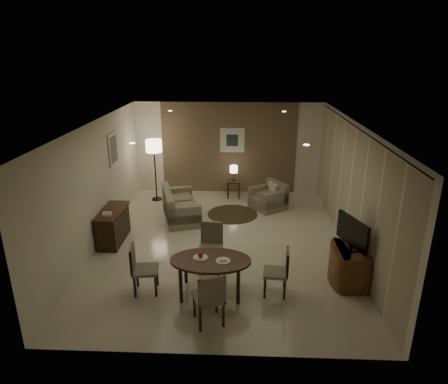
{
  "coord_description": "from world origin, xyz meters",
  "views": [
    {
      "loc": [
        0.36,
        -8.07,
        4.12
      ],
      "look_at": [
        0.0,
        0.2,
        1.15
      ],
      "focal_mm": 32.0,
      "sensor_mm": 36.0,
      "label": 1
    }
  ],
  "objects_px": {
    "console_desk": "(113,226)",
    "side_table": "(234,189)",
    "floor_lamp": "(155,170)",
    "chair_right": "(275,272)",
    "armchair": "(268,196)",
    "sofa": "(181,204)",
    "dining_table": "(211,276)",
    "chair_near": "(208,297)",
    "chair_left": "(145,269)",
    "tv_cabinet": "(350,266)",
    "chair_far": "(210,248)"
  },
  "relations": [
    {
      "from": "chair_right",
      "to": "floor_lamp",
      "type": "bearing_deg",
      "value": -141.1
    },
    {
      "from": "tv_cabinet",
      "to": "chair_left",
      "type": "distance_m",
      "value": 3.73
    },
    {
      "from": "floor_lamp",
      "to": "sofa",
      "type": "bearing_deg",
      "value": -55.2
    },
    {
      "from": "tv_cabinet",
      "to": "floor_lamp",
      "type": "relative_size",
      "value": 0.51
    },
    {
      "from": "chair_right",
      "to": "sofa",
      "type": "height_order",
      "value": "chair_right"
    },
    {
      "from": "chair_left",
      "to": "dining_table",
      "type": "bearing_deg",
      "value": -97.18
    },
    {
      "from": "chair_left",
      "to": "floor_lamp",
      "type": "height_order",
      "value": "floor_lamp"
    },
    {
      "from": "armchair",
      "to": "console_desk",
      "type": "bearing_deg",
      "value": -93.76
    },
    {
      "from": "chair_near",
      "to": "side_table",
      "type": "bearing_deg",
      "value": -113.14
    },
    {
      "from": "tv_cabinet",
      "to": "chair_far",
      "type": "distance_m",
      "value": 2.63
    },
    {
      "from": "chair_far",
      "to": "sofa",
      "type": "relative_size",
      "value": 0.59
    },
    {
      "from": "console_desk",
      "to": "chair_left",
      "type": "xyz_separation_m",
      "value": [
        1.19,
        -1.96,
        0.08
      ]
    },
    {
      "from": "chair_left",
      "to": "chair_right",
      "type": "distance_m",
      "value": 2.3
    },
    {
      "from": "side_table",
      "to": "floor_lamp",
      "type": "relative_size",
      "value": 0.29
    },
    {
      "from": "chair_near",
      "to": "chair_far",
      "type": "distance_m",
      "value": 1.59
    },
    {
      "from": "chair_left",
      "to": "side_table",
      "type": "relative_size",
      "value": 1.76
    },
    {
      "from": "dining_table",
      "to": "chair_far",
      "type": "distance_m",
      "value": 0.79
    },
    {
      "from": "chair_near",
      "to": "chair_left",
      "type": "height_order",
      "value": "chair_near"
    },
    {
      "from": "chair_right",
      "to": "armchair",
      "type": "distance_m",
      "value": 4.04
    },
    {
      "from": "chair_far",
      "to": "chair_right",
      "type": "xyz_separation_m",
      "value": [
        1.2,
        -0.73,
        -0.04
      ]
    },
    {
      "from": "tv_cabinet",
      "to": "console_desk",
      "type": "bearing_deg",
      "value": 162.95
    },
    {
      "from": "chair_right",
      "to": "side_table",
      "type": "bearing_deg",
      "value": -165.08
    },
    {
      "from": "tv_cabinet",
      "to": "side_table",
      "type": "bearing_deg",
      "value": 116.61
    },
    {
      "from": "chair_left",
      "to": "side_table",
      "type": "xyz_separation_m",
      "value": [
        1.46,
        4.93,
        -0.19
      ]
    },
    {
      "from": "chair_right",
      "to": "armchair",
      "type": "height_order",
      "value": "chair_right"
    },
    {
      "from": "console_desk",
      "to": "chair_left",
      "type": "height_order",
      "value": "chair_left"
    },
    {
      "from": "chair_right",
      "to": "chair_left",
      "type": "bearing_deg",
      "value": -83.52
    },
    {
      "from": "dining_table",
      "to": "floor_lamp",
      "type": "height_order",
      "value": "floor_lamp"
    },
    {
      "from": "chair_near",
      "to": "sofa",
      "type": "xyz_separation_m",
      "value": [
        -1.05,
        4.15,
        -0.09
      ]
    },
    {
      "from": "chair_right",
      "to": "chair_far",
      "type": "bearing_deg",
      "value": -116.23
    },
    {
      "from": "chair_far",
      "to": "console_desk",
      "type": "bearing_deg",
      "value": 156.53
    },
    {
      "from": "tv_cabinet",
      "to": "sofa",
      "type": "height_order",
      "value": "sofa"
    },
    {
      "from": "armchair",
      "to": "chair_near",
      "type": "bearing_deg",
      "value": -48.44
    },
    {
      "from": "chair_near",
      "to": "chair_far",
      "type": "bearing_deg",
      "value": -107.14
    },
    {
      "from": "chair_far",
      "to": "side_table",
      "type": "xyz_separation_m",
      "value": [
        0.37,
        4.14,
        -0.22
      ]
    },
    {
      "from": "console_desk",
      "to": "side_table",
      "type": "xyz_separation_m",
      "value": [
        2.65,
        2.97,
        -0.12
      ]
    },
    {
      "from": "side_table",
      "to": "dining_table",
      "type": "bearing_deg",
      "value": -93.51
    },
    {
      "from": "tv_cabinet",
      "to": "side_table",
      "type": "relative_size",
      "value": 1.76
    },
    {
      "from": "chair_right",
      "to": "sofa",
      "type": "bearing_deg",
      "value": -141.54
    },
    {
      "from": "chair_right",
      "to": "armchair",
      "type": "xyz_separation_m",
      "value": [
        0.12,
        4.04,
        -0.06
      ]
    },
    {
      "from": "dining_table",
      "to": "chair_left",
      "type": "relative_size",
      "value": 1.58
    },
    {
      "from": "chair_near",
      "to": "side_table",
      "type": "relative_size",
      "value": 1.82
    },
    {
      "from": "chair_left",
      "to": "armchair",
      "type": "bearing_deg",
      "value": -38.29
    },
    {
      "from": "chair_far",
      "to": "side_table",
      "type": "height_order",
      "value": "chair_far"
    },
    {
      "from": "side_table",
      "to": "floor_lamp",
      "type": "bearing_deg",
      "value": -172.47
    },
    {
      "from": "console_desk",
      "to": "armchair",
      "type": "xyz_separation_m",
      "value": [
        3.6,
        2.13,
        -0.01
      ]
    },
    {
      "from": "armchair",
      "to": "side_table",
      "type": "distance_m",
      "value": 1.28
    },
    {
      "from": "tv_cabinet",
      "to": "chair_far",
      "type": "relative_size",
      "value": 0.95
    },
    {
      "from": "console_desk",
      "to": "floor_lamp",
      "type": "bearing_deg",
      "value": 80.89
    },
    {
      "from": "sofa",
      "to": "dining_table",
      "type": "bearing_deg",
      "value": -178.81
    }
  ]
}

